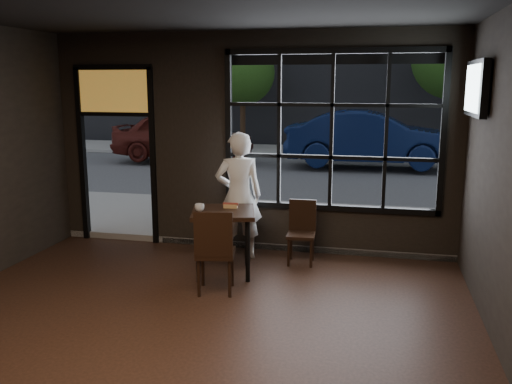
% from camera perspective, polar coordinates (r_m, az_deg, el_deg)
% --- Properties ---
extents(floor, '(6.00, 7.00, 0.02)m').
position_cam_1_polar(floor, '(5.19, -10.12, -17.32)').
color(floor, black).
rests_on(floor, ground).
extents(window_frame, '(3.06, 0.12, 2.28)m').
position_cam_1_polar(window_frame, '(7.73, 7.96, 6.34)').
color(window_frame, black).
rests_on(window_frame, ground).
extents(stained_transom, '(1.20, 0.06, 0.70)m').
position_cam_1_polar(stained_transom, '(8.62, -14.72, 10.26)').
color(stained_transom, orange).
rests_on(stained_transom, ground).
extents(street_asphalt, '(60.00, 41.00, 0.04)m').
position_cam_1_polar(street_asphalt, '(28.35, 8.93, 6.27)').
color(street_asphalt, '#545456').
rests_on(street_asphalt, ground).
extents(cafe_table, '(0.97, 0.97, 0.86)m').
position_cam_1_polar(cafe_table, '(7.11, -3.43, -5.27)').
color(cafe_table, black).
rests_on(cafe_table, floor).
extents(chair_near, '(0.52, 0.52, 1.03)m').
position_cam_1_polar(chair_near, '(6.49, -4.28, -6.13)').
color(chair_near, black).
rests_on(chair_near, floor).
extents(chair_window, '(0.39, 0.39, 0.87)m').
position_cam_1_polar(chair_window, '(7.51, 4.77, -4.32)').
color(chair_window, black).
rests_on(chair_window, floor).
extents(man, '(0.77, 0.63, 1.81)m').
position_cam_1_polar(man, '(7.63, -1.83, -0.41)').
color(man, white).
rests_on(man, floor).
extents(hotdog, '(0.21, 0.10, 0.06)m').
position_cam_1_polar(hotdog, '(7.11, -2.70, -1.45)').
color(hotdog, tan).
rests_on(hotdog, cafe_table).
extents(cup, '(0.14, 0.14, 0.10)m').
position_cam_1_polar(cup, '(6.96, -5.96, -1.64)').
color(cup, silver).
rests_on(cup, cafe_table).
extents(tv, '(0.12, 1.10, 0.64)m').
position_cam_1_polar(tv, '(6.87, 22.21, 10.07)').
color(tv, black).
rests_on(tv, wall_right).
extents(navy_car, '(4.86, 1.75, 1.59)m').
position_cam_1_polar(navy_car, '(15.99, 11.96, 5.54)').
color(navy_car, '#0A1537').
rests_on(navy_car, street_asphalt).
extents(maroon_car, '(4.35, 1.75, 1.48)m').
position_cam_1_polar(maroon_car, '(17.02, -7.65, 5.85)').
color(maroon_car, '#501812').
rests_on(maroon_car, street_asphalt).
extents(tree_left, '(2.34, 2.34, 3.99)m').
position_cam_1_polar(tree_left, '(20.07, -1.43, 12.42)').
color(tree_left, '#332114').
rests_on(tree_left, street_asphalt).
extents(tree_right, '(2.71, 2.71, 4.63)m').
position_cam_1_polar(tree_right, '(19.26, 20.10, 13.12)').
color(tree_right, '#332114').
rests_on(tree_right, street_asphalt).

